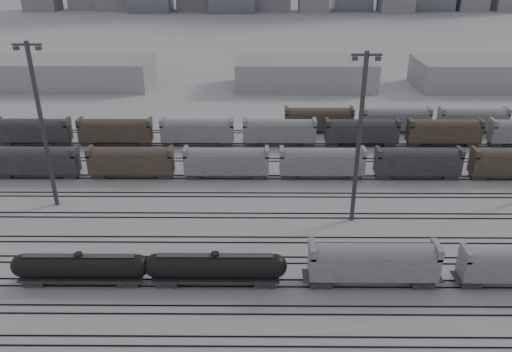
{
  "coord_description": "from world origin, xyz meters",
  "views": [
    {
      "loc": [
        -3.19,
        -49.37,
        38.22
      ],
      "look_at": [
        -3.69,
        24.05,
        4.0
      ],
      "focal_mm": 35.0,
      "sensor_mm": 36.0,
      "label": 1
    }
  ],
  "objects_px": {
    "tank_car_b": "(215,267)",
    "light_mast_c": "(359,136)",
    "tank_car_a": "(81,267)",
    "hopper_car_a": "(373,261)"
  },
  "relations": [
    {
      "from": "tank_car_a",
      "to": "light_mast_c",
      "type": "height_order",
      "value": "light_mast_c"
    },
    {
      "from": "tank_car_a",
      "to": "tank_car_b",
      "type": "relative_size",
      "value": 0.97
    },
    {
      "from": "tank_car_b",
      "to": "light_mast_c",
      "type": "height_order",
      "value": "light_mast_c"
    },
    {
      "from": "tank_car_b",
      "to": "light_mast_c",
      "type": "bearing_deg",
      "value": 39.35
    },
    {
      "from": "hopper_car_a",
      "to": "light_mast_c",
      "type": "xyz_separation_m",
      "value": [
        0.3,
        15.94,
        10.08
      ]
    },
    {
      "from": "hopper_car_a",
      "to": "tank_car_b",
      "type": "bearing_deg",
      "value": 180.0
    },
    {
      "from": "tank_car_b",
      "to": "hopper_car_a",
      "type": "bearing_deg",
      "value": 0.0
    },
    {
      "from": "light_mast_c",
      "to": "tank_car_a",
      "type": "bearing_deg",
      "value": -156.1
    },
    {
      "from": "tank_car_a",
      "to": "light_mast_c",
      "type": "xyz_separation_m",
      "value": [
        35.97,
        15.94,
        11.11
      ]
    },
    {
      "from": "tank_car_b",
      "to": "tank_car_a",
      "type": "bearing_deg",
      "value": 180.0
    }
  ]
}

